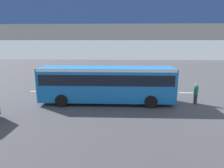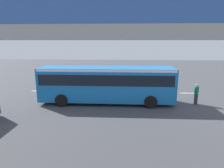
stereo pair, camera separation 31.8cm
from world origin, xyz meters
name	(u,v)px [view 1 (the left image)]	position (x,y,z in m)	size (l,w,h in m)	color
ground	(112,100)	(0.00, 0.00, 0.00)	(80.00, 80.00, 0.00)	#424247
city_bus	(107,82)	(0.42, 0.70, 1.88)	(11.54, 2.85, 3.15)	#196BB7
pedestrian	(196,94)	(-7.31, 0.64, 0.89)	(0.38, 0.38, 1.79)	#2D2D38
traffic_sign	(107,72)	(0.77, -4.91, 1.89)	(0.08, 0.60, 2.80)	slate
lane_dash_leftmost	(189,93)	(-8.00, -2.99, 0.00)	(2.00, 0.20, 0.01)	silver
lane_dash_left	(150,92)	(-4.00, -2.99, 0.00)	(2.00, 0.20, 0.01)	silver
lane_dash_centre	(113,92)	(0.00, -2.99, 0.00)	(2.00, 0.20, 0.01)	silver
lane_dash_right	(76,92)	(4.00, -2.99, 0.00)	(2.00, 0.20, 0.01)	silver
lane_dash_rightmost	(40,91)	(8.00, -2.99, 0.00)	(2.00, 0.20, 0.01)	silver
pedestrian_overpass	(102,46)	(0.00, 9.55, 5.15)	(24.48, 2.60, 6.99)	#9E9E99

